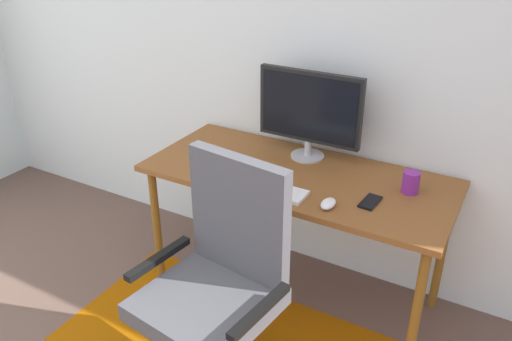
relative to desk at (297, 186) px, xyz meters
name	(u,v)px	position (x,y,z in m)	size (l,w,h in m)	color
wall_back	(309,48)	(-0.15, 0.41, 0.60)	(6.00, 0.10, 2.60)	silver
desk	(297,186)	(0.00, 0.00, 0.00)	(1.56, 0.69, 0.77)	brown
monitor	(310,110)	(-0.04, 0.20, 0.34)	(0.56, 0.18, 0.47)	#B2B2B7
keyboard	(263,187)	(-0.07, -0.23, 0.08)	(0.43, 0.13, 0.02)	white
computer_mouse	(328,204)	(0.26, -0.24, 0.09)	(0.06, 0.10, 0.03)	white
coffee_cup	(411,182)	(0.55, 0.08, 0.13)	(0.08, 0.08, 0.11)	#7E2689
cell_phone	(370,202)	(0.42, -0.11, 0.08)	(0.07, 0.14, 0.01)	black
office_chair	(218,304)	(-0.02, -0.73, -0.23)	(0.62, 0.56, 1.10)	slate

